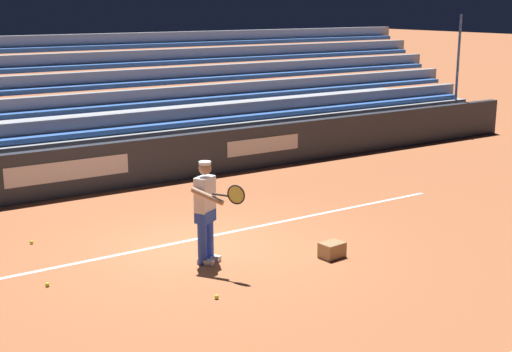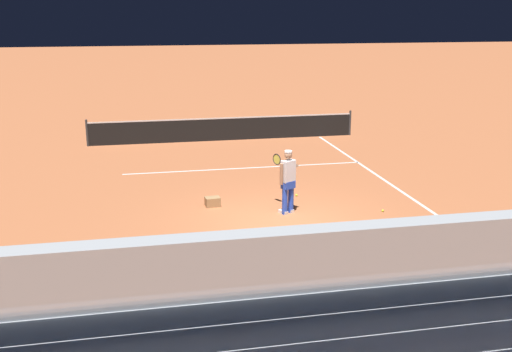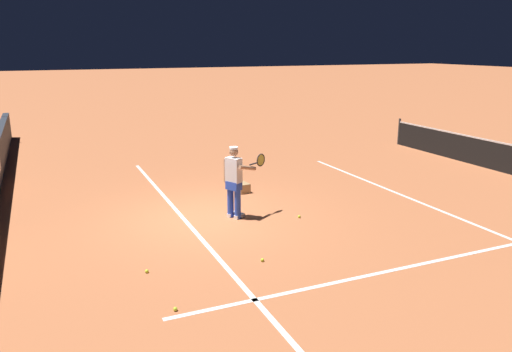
{
  "view_description": "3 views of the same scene",
  "coord_description": "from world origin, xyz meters",
  "px_view_note": "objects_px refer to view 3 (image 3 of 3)",
  "views": [
    {
      "loc": [
        5.76,
        10.4,
        4.19
      ],
      "look_at": [
        -0.45,
        1.04,
        1.46
      ],
      "focal_mm": 50.0,
      "sensor_mm": 36.0,
      "label": 1
    },
    {
      "loc": [
        -3.59,
        -14.05,
        5.25
      ],
      "look_at": [
        -0.41,
        1.53,
        0.82
      ],
      "focal_mm": 42.0,
      "sensor_mm": 36.0,
      "label": 2
    },
    {
      "loc": [
        10.76,
        -3.38,
        3.97
      ],
      "look_at": [
        -0.94,
        1.72,
        0.62
      ],
      "focal_mm": 35.0,
      "sensor_mm": 36.0,
      "label": 3
    }
  ],
  "objects_px": {
    "tennis_ball_midcourt": "(262,260)",
    "tennis_ball_by_box": "(175,309)",
    "tennis_ball_near_player": "(299,216)",
    "tennis_player": "(235,181)",
    "tennis_ball_on_baseline": "(147,271)",
    "ball_box_cardboard": "(243,188)"
  },
  "relations": [
    {
      "from": "tennis_player",
      "to": "tennis_ball_on_baseline",
      "type": "height_order",
      "value": "tennis_player"
    },
    {
      "from": "tennis_ball_midcourt",
      "to": "tennis_ball_near_player",
      "type": "bearing_deg",
      "value": 136.38
    },
    {
      "from": "tennis_player",
      "to": "tennis_ball_midcourt",
      "type": "distance_m",
      "value": 2.72
    },
    {
      "from": "ball_box_cardboard",
      "to": "tennis_ball_midcourt",
      "type": "distance_m",
      "value": 4.64
    },
    {
      "from": "tennis_player",
      "to": "tennis_ball_by_box",
      "type": "relative_size",
      "value": 25.98
    },
    {
      "from": "ball_box_cardboard",
      "to": "tennis_ball_on_baseline",
      "type": "xyz_separation_m",
      "value": [
        4.04,
        -3.5,
        -0.1
      ]
    },
    {
      "from": "tennis_ball_on_baseline",
      "to": "tennis_ball_by_box",
      "type": "bearing_deg",
      "value": 4.97
    },
    {
      "from": "tennis_player",
      "to": "tennis_ball_on_baseline",
      "type": "distance_m",
      "value": 3.45
    },
    {
      "from": "tennis_ball_near_player",
      "to": "tennis_ball_by_box",
      "type": "height_order",
      "value": "same"
    },
    {
      "from": "tennis_ball_midcourt",
      "to": "tennis_ball_by_box",
      "type": "relative_size",
      "value": 1.0
    },
    {
      "from": "ball_box_cardboard",
      "to": "tennis_ball_midcourt",
      "type": "height_order",
      "value": "ball_box_cardboard"
    },
    {
      "from": "tennis_ball_midcourt",
      "to": "tennis_ball_on_baseline",
      "type": "xyz_separation_m",
      "value": [
        -0.39,
        -2.11,
        0.0
      ]
    },
    {
      "from": "tennis_ball_midcourt",
      "to": "tennis_player",
      "type": "bearing_deg",
      "value": 170.32
    },
    {
      "from": "tennis_ball_by_box",
      "to": "tennis_ball_on_baseline",
      "type": "bearing_deg",
      "value": -175.03
    },
    {
      "from": "tennis_player",
      "to": "tennis_ball_on_baseline",
      "type": "xyz_separation_m",
      "value": [
        2.16,
        -2.54,
        -0.86
      ]
    },
    {
      "from": "tennis_player",
      "to": "tennis_ball_near_player",
      "type": "distance_m",
      "value": 1.75
    },
    {
      "from": "ball_box_cardboard",
      "to": "tennis_ball_on_baseline",
      "type": "relative_size",
      "value": 6.06
    },
    {
      "from": "ball_box_cardboard",
      "to": "tennis_ball_on_baseline",
      "type": "bearing_deg",
      "value": -40.88
    },
    {
      "from": "ball_box_cardboard",
      "to": "tennis_ball_near_player",
      "type": "relative_size",
      "value": 6.06
    },
    {
      "from": "tennis_player",
      "to": "tennis_ball_by_box",
      "type": "xyz_separation_m",
      "value": [
        3.67,
        -2.41,
        -0.86
      ]
    },
    {
      "from": "tennis_ball_midcourt",
      "to": "tennis_ball_by_box",
      "type": "xyz_separation_m",
      "value": [
        1.12,
        -1.98,
        0.0
      ]
    },
    {
      "from": "tennis_ball_near_player",
      "to": "tennis_ball_by_box",
      "type": "relative_size",
      "value": 1.0
    }
  ]
}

